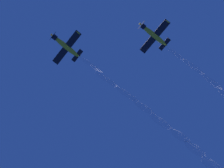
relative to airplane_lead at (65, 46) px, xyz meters
The scene contains 3 objects.
airplane_lead is the anchor object (origin of this frame).
airplane_left_wingman 21.31m from the airplane_lead, 98.60° to the right, with size 8.78×8.27×2.90m.
smoke_trail_lead 42.62m from the airplane_lead, 54.62° to the right, with size 35.20×48.80×9.49m.
Camera 1 is at (-27.75, -11.43, 1.58)m, focal length 65.48 mm.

